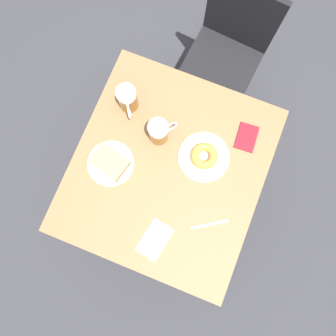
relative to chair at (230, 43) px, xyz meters
name	(u,v)px	position (x,y,z in m)	size (l,w,h in m)	color
ground_plane	(168,189)	(-0.04, -0.84, -0.52)	(8.00, 8.00, 0.00)	#333338
table	(168,172)	(-0.04, -0.84, 0.18)	(0.83, 0.91, 0.78)	olive
chair	(230,43)	(0.00, 0.00, 0.00)	(0.44, 0.44, 0.86)	black
plate_with_cake	(110,163)	(-0.29, -0.91, 0.28)	(0.21, 0.21, 0.05)	white
plate_with_donut	(204,156)	(0.09, -0.73, 0.27)	(0.23, 0.23, 0.05)	white
beer_mug_left	(128,99)	(-0.32, -0.63, 0.33)	(0.09, 0.13, 0.14)	#8C5619
beer_mug_center	(159,132)	(-0.13, -0.72, 0.33)	(0.11, 0.11, 0.14)	#8C5619
napkin_folded	(155,240)	(0.02, -1.15, 0.26)	(0.13, 0.17, 0.00)	white
fork	(210,224)	(0.21, -1.00, 0.26)	(0.14, 0.10, 0.00)	silver
passport_near_edge	(247,137)	(0.23, -0.58, 0.26)	(0.10, 0.13, 0.01)	maroon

